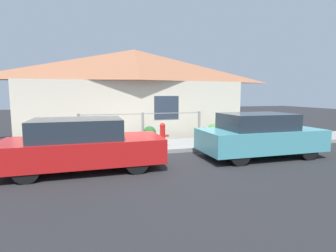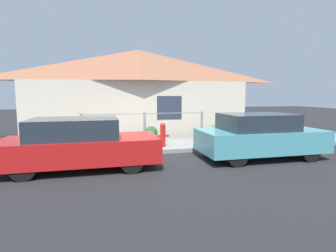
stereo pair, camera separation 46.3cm
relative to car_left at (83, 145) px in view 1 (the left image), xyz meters
name	(u,v)px [view 1 (the left image)]	position (x,y,z in m)	size (l,w,h in m)	color
ground_plane	(153,154)	(2.16, 1.24, -0.68)	(60.00, 60.00, 0.00)	#262628
sidewalk	(147,147)	(2.16, 2.23, -0.61)	(24.00, 1.97, 0.14)	gray
house	(135,69)	(2.16, 4.94, 2.44)	(10.10, 2.23, 4.00)	beige
fence	(143,125)	(2.16, 3.06, 0.09)	(4.90, 0.10, 1.14)	gray
car_left	(83,145)	(0.00, 0.00, 0.00)	(4.07, 1.77, 1.36)	red
car_right	(259,135)	(5.34, 0.00, 0.02)	(3.85, 1.75, 1.39)	teal
fire_hydrant	(163,134)	(2.62, 1.74, -0.09)	(0.44, 0.20, 0.86)	red
potted_plant_near_hydrant	(150,133)	(2.38, 2.83, -0.20)	(0.50, 0.50, 0.61)	#9E5638
potted_plant_by_fence	(110,138)	(0.84, 2.49, -0.26)	(0.36, 0.36, 0.52)	slate
potted_plant_corner	(214,130)	(5.13, 2.85, -0.20)	(0.51, 0.51, 0.63)	slate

